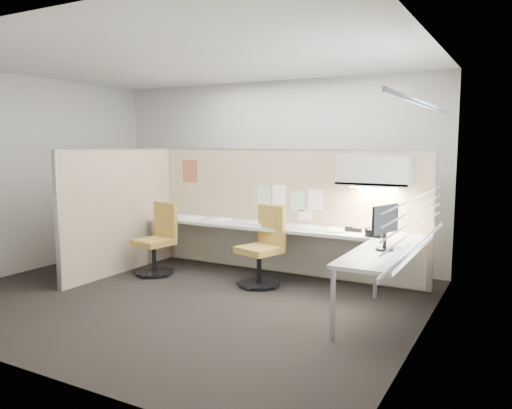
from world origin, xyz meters
The scene contains 27 objects.
floor centered at (0.00, 0.00, -0.01)m, with size 5.50×4.50×0.01m, color black.
ceiling centered at (0.00, 0.00, 2.80)m, with size 5.50×4.50×0.01m, color white.
wall_back centered at (0.00, 2.25, 1.40)m, with size 5.50×0.02×2.80m, color beige.
wall_front centered at (0.00, -2.25, 1.40)m, with size 5.50×0.02×2.80m, color beige.
wall_left centered at (-2.75, 0.00, 1.40)m, with size 0.02×4.50×2.80m, color beige.
wall_right centered at (2.75, 0.00, 1.40)m, with size 0.02×4.50×2.80m, color beige.
window_pane centered at (2.73, 0.00, 1.55)m, with size 0.01×2.80×1.30m, color #92A0A9.
partition_back centered at (0.55, 1.60, 0.88)m, with size 4.10×0.06×1.75m, color tan.
partition_left centered at (-1.50, 0.50, 0.88)m, with size 0.06×2.20×1.75m, color tan.
desk centered at (0.93, 1.13, 0.60)m, with size 4.00×2.07×0.73m.
overhead_bin centered at (1.90, 1.39, 1.51)m, with size 0.90×0.36×0.38m, color beige.
task_light_strip centered at (1.90, 1.39, 1.30)m, with size 0.60×0.06×0.02m, color #FFEABF.
pinned_papers centered at (0.63, 1.57, 1.03)m, with size 1.01×0.00×0.47m.
poster centered at (-1.05, 1.57, 1.42)m, with size 0.28×0.00×0.35m, color #E5561D.
chair_left centered at (-0.98, 0.67, 0.47)m, with size 0.55×0.56×1.00m.
chair_right centered at (0.61, 0.88, 0.48)m, with size 0.60×0.62×1.02m.
monitor centered at (2.30, 0.41, 1.01)m, with size 0.19×0.44×0.47m.
phone centered at (2.01, 1.13, 0.78)m, with size 0.24×0.23×0.12m.
stapler centered at (1.72, 1.31, 0.76)m, with size 0.14×0.04×0.05m, color black.
tape_dispenser centered at (1.61, 1.32, 0.76)m, with size 0.10×0.06×0.06m, color black.
coat_hook centered at (-1.58, -0.18, 1.41)m, with size 0.18×0.46×1.38m.
paper_stack_0 centered at (-0.78, 1.21, 0.74)m, with size 0.23×0.30×0.03m, color white.
paper_stack_1 centered at (-0.33, 1.32, 0.74)m, with size 0.23×0.30×0.02m, color white.
paper_stack_2 centered at (0.38, 1.20, 0.75)m, with size 0.23×0.30×0.04m, color white.
paper_stack_3 centered at (1.02, 1.35, 0.74)m, with size 0.23×0.30×0.01m, color white.
paper_stack_4 centered at (1.46, 1.26, 0.74)m, with size 0.23×0.30×0.02m, color white.
paper_stack_5 centered at (2.35, 0.67, 0.74)m, with size 0.23×0.30×0.02m, color white.
Camera 1 is at (3.59, -4.76, 1.84)m, focal length 35.00 mm.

